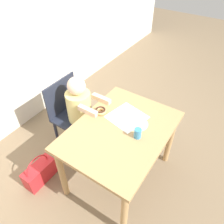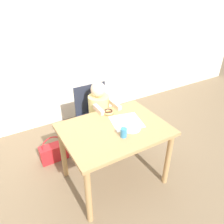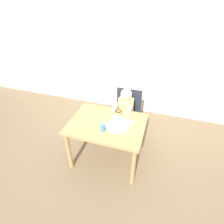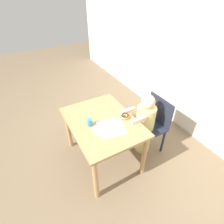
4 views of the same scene
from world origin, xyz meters
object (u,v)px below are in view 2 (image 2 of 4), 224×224
Objects in this scene: chair at (95,115)px; handbag at (54,152)px; donut at (108,112)px; cup at (124,133)px; child_figure at (99,117)px.

chair is 0.73m from handbag.
cup is at bearing -100.52° from donut.
handbag is (-0.65, 0.07, -0.37)m from child_figure.
cup is (-0.13, -0.90, 0.31)m from chair.
chair is at bearing 84.57° from donut.
handbag is 3.91× the size of cup.
chair is 0.53m from donut.
donut reaches higher than handbag.
chair is 9.19× the size of cup.
child_figure is at bearing -6.30° from handbag.
handbag is (-0.60, 0.39, -0.63)m from donut.
chair is 0.13m from child_figure.
cup is (-0.08, -0.46, 0.02)m from donut.
donut is 1.26× the size of cup.
chair reaches higher than cup.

